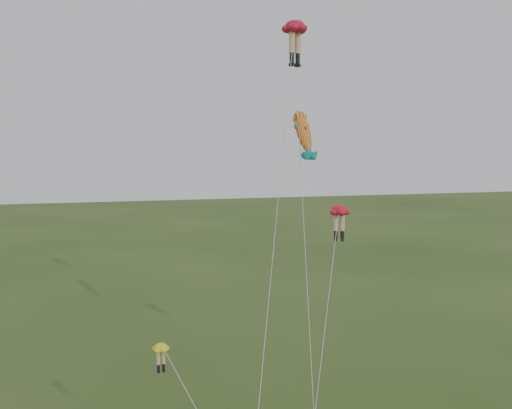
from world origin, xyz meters
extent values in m
ellipsoid|color=red|center=(4.44, 11.80, 23.68)|extent=(2.27, 2.27, 0.86)
cylinder|color=#E0AE84|center=(4.20, 11.70, 22.66)|extent=(0.38, 0.38, 1.32)
cylinder|color=black|center=(4.20, 11.70, 21.68)|extent=(0.30, 0.30, 0.66)
cube|color=black|center=(4.20, 11.70, 21.25)|extent=(0.35, 0.44, 0.19)
cylinder|color=#E0AE84|center=(4.68, 11.91, 22.66)|extent=(0.38, 0.38, 1.32)
cylinder|color=black|center=(4.68, 11.91, 21.68)|extent=(0.30, 0.30, 0.66)
cube|color=black|center=(4.68, 11.91, 21.25)|extent=(0.35, 0.44, 0.19)
cylinder|color=silver|center=(1.32, 6.02, 12.16)|extent=(6.27, 11.59, 23.89)
ellipsoid|color=red|center=(6.08, 8.17, 12.12)|extent=(1.73, 1.73, 0.66)
cylinder|color=#E0AE84|center=(5.90, 8.25, 11.34)|extent=(0.29, 0.29, 1.00)
cylinder|color=black|center=(5.90, 8.25, 10.59)|extent=(0.23, 0.23, 0.50)
cube|color=black|center=(5.90, 8.25, 10.27)|extent=(0.27, 0.33, 0.15)
cylinder|color=#E0AE84|center=(6.26, 8.09, 11.34)|extent=(0.29, 0.29, 1.00)
cylinder|color=black|center=(6.26, 8.09, 10.59)|extent=(0.23, 0.23, 0.50)
cube|color=black|center=(6.26, 8.09, 10.27)|extent=(0.27, 0.33, 0.15)
cylinder|color=silver|center=(3.28, 3.67, 6.33)|extent=(5.64, 9.05, 12.24)
ellipsoid|color=yellow|center=(-5.70, 1.15, 7.07)|extent=(0.91, 0.91, 0.39)
cylinder|color=#E0AE84|center=(-5.82, 1.13, 6.61)|extent=(0.17, 0.17, 0.60)
cylinder|color=black|center=(-5.82, 1.13, 6.16)|extent=(0.14, 0.14, 0.30)
cube|color=black|center=(-5.82, 1.13, 5.97)|extent=(0.13, 0.19, 0.09)
cylinder|color=#E0AE84|center=(-5.58, 1.17, 6.61)|extent=(0.17, 0.17, 0.60)
cylinder|color=black|center=(-5.58, 1.17, 6.16)|extent=(0.14, 0.14, 0.30)
cube|color=black|center=(-5.58, 1.17, 5.97)|extent=(0.13, 0.19, 0.09)
ellipsoid|color=yellow|center=(3.67, 8.17, 16.90)|extent=(1.03, 2.83, 3.03)
sphere|color=yellow|center=(3.67, 8.17, 16.90)|extent=(0.96, 1.31, 1.27)
cone|color=teal|center=(3.67, 8.17, 16.90)|extent=(0.76, 1.25, 1.18)
cone|color=teal|center=(3.67, 8.17, 16.90)|extent=(0.76, 1.25, 1.18)
cone|color=teal|center=(3.67, 8.17, 16.90)|extent=(0.43, 0.70, 0.66)
cone|color=teal|center=(3.67, 8.17, 16.90)|extent=(0.43, 0.70, 0.66)
cone|color=red|center=(3.67, 8.17, 16.90)|extent=(0.47, 0.69, 0.66)
cylinder|color=silver|center=(2.56, 4.13, 8.56)|extent=(2.26, 8.12, 16.70)
camera|label=1|loc=(-8.51, -23.63, 15.91)|focal=40.00mm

